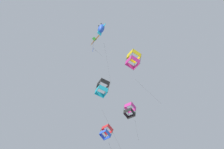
{
  "coord_description": "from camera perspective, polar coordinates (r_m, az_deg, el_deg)",
  "views": [
    {
      "loc": [
        -25.86,
        20.43,
        9.76
      ],
      "look_at": [
        -2.18,
        2.53,
        36.92
      ],
      "focal_mm": 53.96,
      "sensor_mm": 36.0,
      "label": 1
    }
  ],
  "objects": [
    {
      "name": "kite_box_highest",
      "position": [
        36.41,
        -0.97,
        -9.74
      ],
      "size": [
        1.77,
        1.56,
        4.56
      ],
      "rotation": [
        0.39,
        0.0,
        6.51
      ],
      "color": "red"
    },
    {
      "name": "kite_box_mid_left",
      "position": [
        40.82,
        3.64,
        2.57
      ],
      "size": [
        4.01,
        2.77,
        8.35
      ],
      "rotation": [
        0.2,
        0.0,
        6.21
      ],
      "color": "yellow"
    },
    {
      "name": "kite_delta_near_right",
      "position": [
        45.81,
        -2.82,
        6.0
      ],
      "size": [
        2.14,
        1.27,
        4.13
      ],
      "rotation": [
        0.51,
        0.0,
        6.2
      ],
      "color": "orange"
    },
    {
      "name": "kite_box_far_centre",
      "position": [
        30.37,
        -1.62,
        -2.38
      ],
      "size": [
        3.52,
        2.49,
        9.12
      ],
      "rotation": [
        0.18,
        0.0,
        6.1
      ],
      "color": "black"
    },
    {
      "name": "kite_box_near_left",
      "position": [
        47.18,
        3.04,
        -6.1
      ],
      "size": [
        2.15,
        2.02,
        6.44
      ],
      "rotation": [
        0.21,
        0.0,
        6.61
      ],
      "color": "#DB2D93"
    },
    {
      "name": "kite_fish_low_drifter",
      "position": [
        42.48,
        -1.86,
        7.75
      ],
      "size": [
        2.19,
        1.66,
        10.76
      ],
      "rotation": [
        0.22,
        0.0,
        6.32
      ],
      "color": "blue"
    }
  ]
}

